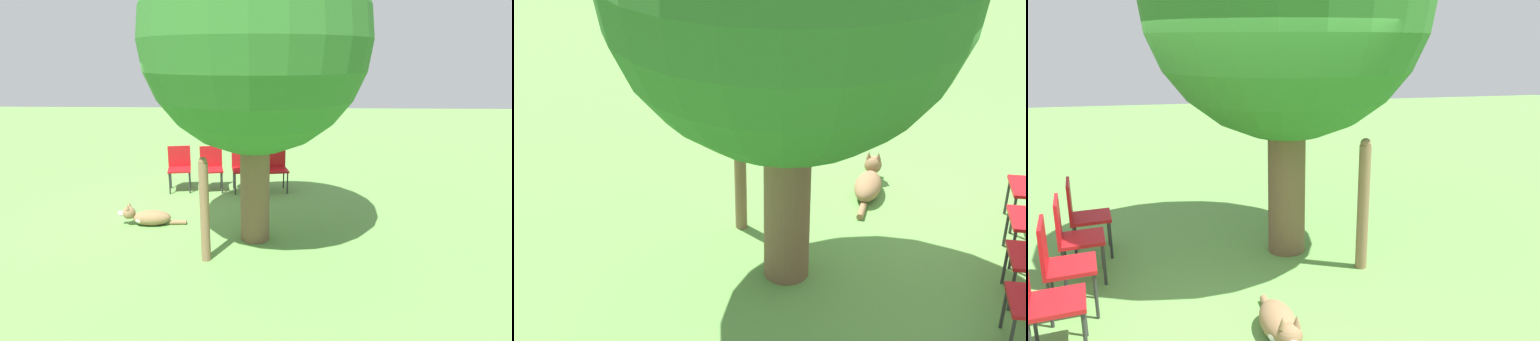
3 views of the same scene
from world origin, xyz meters
TOP-DOWN VIEW (x-y plane):
  - ground_plane at (0.00, 0.00)m, footprint 30.00×30.00m
  - dog at (0.17, -0.77)m, footprint 0.32×1.06m
  - fence_post at (1.27, 0.33)m, footprint 0.12×0.12m

SIDE VIEW (x-z plane):
  - ground_plane at x=0.00m, z-range 0.00..0.00m
  - dog at x=0.17m, z-range -0.05..0.31m
  - fence_post at x=1.27m, z-range 0.01..1.40m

